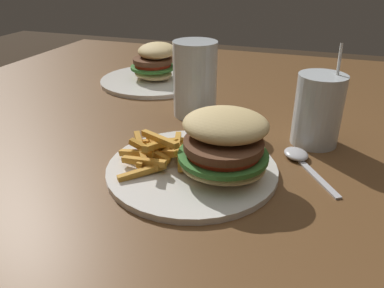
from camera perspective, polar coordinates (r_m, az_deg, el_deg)
dining_table at (r=0.79m, az=-1.99°, el=-4.30°), size 1.30×1.32×0.71m
meal_plate_near at (r=0.55m, az=2.55°, el=-1.47°), size 0.26×0.26×0.10m
beer_glass at (r=0.76m, az=0.47°, el=9.64°), size 0.09×0.09×0.15m
juice_glass at (r=0.67m, az=18.60°, el=4.55°), size 0.08×0.08×0.17m
spoon at (r=0.63m, az=15.95°, el=-1.88°), size 0.10×0.14×0.01m
meal_plate_far at (r=0.99m, az=-5.82°, el=11.12°), size 0.27×0.27×0.10m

